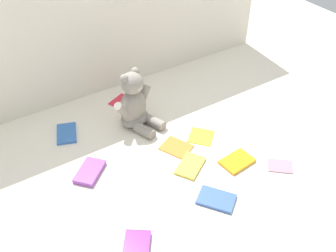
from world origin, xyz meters
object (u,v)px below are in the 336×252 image
Objects in this scene: book_case_7 at (216,199)px; teddy_bear at (134,105)px; book_case_5 at (122,101)px; book_case_8 at (175,147)px; book_case_6 at (201,136)px; book_case_3 at (237,161)px; book_case_1 at (280,165)px; book_case_0 at (190,166)px; book_case_2 at (90,172)px; book_case_4 at (136,250)px; book_case_9 at (67,133)px.

teddy_bear is at bearing 57.17° from book_case_7.
book_case_8 reaches higher than book_case_5.
book_case_8 reaches higher than book_case_6.
book_case_3 is at bearing 55.90° from book_case_6.
book_case_7 is (-0.15, -0.30, 0.00)m from book_case_6.
book_case_8 is (-0.28, 0.30, 0.00)m from book_case_1.
book_case_6 is 0.34m from book_case_7.
teddy_bear is at bearing 21.43° from book_case_3.
book_case_0 is 0.51m from book_case_5.
book_case_2 is (-0.33, 0.17, 0.00)m from book_case_0.
book_case_2 is at bearing -78.79° from book_case_1.
book_case_0 is 0.37m from book_case_2.
book_case_7 reaches higher than book_case_1.
book_case_3 is at bearing 50.06° from book_case_4.
book_case_2 is 0.47m from book_case_7.
book_case_2 reaches higher than book_case_1.
book_case_4 reaches higher than book_case_8.
teddy_bear is at bearing -24.03° from book_case_0.
book_case_0 and book_case_9 have the same top height.
book_case_8 is at bearing 48.70° from book_case_7.
book_case_5 is at bearing -109.41° from book_case_6.
book_case_1 is at bearing -36.13° from book_case_7.
book_case_8 is (-0.13, 0.00, 0.00)m from book_case_6.
book_case_2 is at bearing 145.83° from book_case_8.
teddy_bear reaches higher than book_case_4.
book_case_7 is 0.30m from book_case_8.
book_case_3 is at bearing -6.27° from book_case_7.
book_case_8 is (0.01, 0.12, -0.00)m from book_case_0.
book_case_7 is at bearing -106.64° from teddy_bear.
book_case_9 is (-0.46, 0.31, 0.00)m from book_case_6.
book_case_3 is at bearing -147.23° from book_case_0.
book_case_4 is (-0.51, -0.13, 0.00)m from book_case_3.
book_case_1 is at bearing -154.06° from book_case_0.
book_case_3 is 0.97× the size of book_case_7.
book_case_2 is 1.31× the size of book_case_6.
book_case_2 is 0.38m from book_case_4.
book_case_5 is at bearing 101.56° from book_case_4.
book_case_3 is 1.25× the size of book_case_6.
book_case_6 is (0.18, -0.22, -0.09)m from teddy_bear.
teddy_bear is at bearing 148.47° from book_case_5.
book_case_8 is (0.34, -0.06, -0.00)m from book_case_2.
book_case_1 is at bearing 155.18° from book_case_9.
book_case_8 is (0.03, 0.30, -0.00)m from book_case_7.
book_case_9 is (-0.33, 0.31, 0.00)m from book_case_8.
book_case_6 is 0.78× the size of book_case_7.
book_case_5 is at bearing 62.87° from teddy_bear.
book_case_3 is (0.16, -0.08, 0.00)m from book_case_0.
book_case_4 is at bearing -7.94° from book_case_6.
book_case_6 is at bearing -25.05° from book_case_8.
book_case_5 is 0.79× the size of book_case_9.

